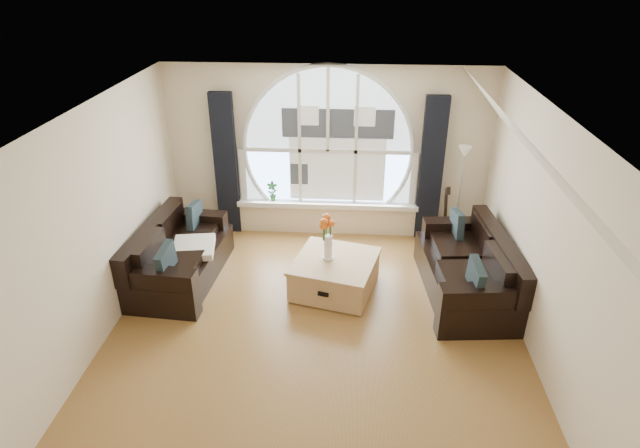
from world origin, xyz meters
The scene contains 21 objects.
ground centered at (0.00, 0.00, 0.00)m, with size 5.00×5.50×0.01m, color brown.
ceiling centered at (0.00, 0.00, 2.70)m, with size 5.00×5.50×0.01m, color silver.
wall_back centered at (0.00, 2.75, 1.35)m, with size 5.00×0.01×2.70m, color beige.
wall_front centered at (0.00, -2.75, 1.35)m, with size 5.00×0.01×2.70m, color beige.
wall_left centered at (-2.50, 0.00, 1.35)m, with size 0.01×5.50×2.70m, color beige.
wall_right centered at (2.50, 0.00, 1.35)m, with size 0.01×5.50×2.70m, color beige.
attic_slope centered at (2.20, 0.00, 2.35)m, with size 0.92×5.50×0.72m, color silver.
arched_window centered at (0.00, 2.72, 1.62)m, with size 2.60×0.06×2.15m, color silver.
window_sill centered at (0.00, 2.65, 0.51)m, with size 2.90×0.22×0.08m, color white.
window_frame centered at (0.00, 2.69, 1.62)m, with size 2.76×0.08×2.15m, color white.
neighbor_house centered at (0.15, 2.71, 1.50)m, with size 1.70×0.02×1.50m, color silver.
curtain_left centered at (-1.60, 2.63, 1.15)m, with size 0.35×0.12×2.30m, color black.
curtain_right centered at (1.60, 2.63, 1.15)m, with size 0.35×0.12×2.30m, color black.
sofa_left centered at (-1.96, 1.13, 0.40)m, with size 0.94×1.88×0.84m, color black.
sofa_right centered at (1.94, 1.02, 0.40)m, with size 0.99×1.97×0.88m, color black.
coffee_chest centered at (0.20, 0.99, 0.26)m, with size 1.05×1.05×0.51m, color tan.
throw_blanket centered at (-1.76, 1.14, 0.50)m, with size 0.55×0.55×0.10m, color silver.
vase_flowers centered at (0.10, 1.01, 0.86)m, with size 0.24×0.24×0.70m, color white.
floor_lamp centered at (2.03, 2.45, 0.80)m, with size 0.24×0.24×1.60m, color #B2B2B2.
guitar centered at (1.81, 2.30, 0.53)m, with size 0.36×0.24×1.06m, color brown.
potted_plant centered at (-0.88, 2.65, 0.71)m, with size 0.17×0.12×0.33m, color #1E6023.
Camera 1 is at (0.40, -5.07, 4.13)m, focal length 29.71 mm.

